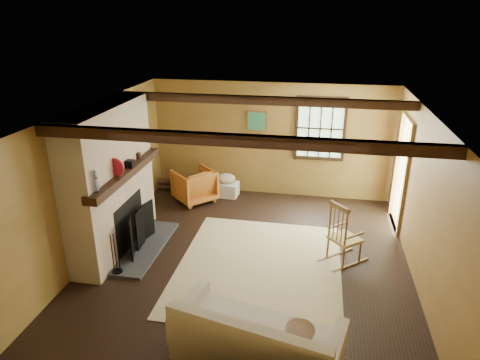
% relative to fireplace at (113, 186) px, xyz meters
% --- Properties ---
extents(ground, '(5.50, 5.50, 0.00)m').
position_rel_fireplace_xyz_m(ground, '(2.23, 0.00, -1.10)').
color(ground, black).
rests_on(ground, ground).
extents(room_envelope, '(5.02, 5.52, 2.44)m').
position_rel_fireplace_xyz_m(room_envelope, '(2.45, 0.26, 0.53)').
color(room_envelope, olive).
rests_on(room_envelope, ground).
extents(fireplace, '(1.02, 2.30, 2.40)m').
position_rel_fireplace_xyz_m(fireplace, '(0.00, 0.00, 0.00)').
color(fireplace, '#A86341').
rests_on(fireplace, ground).
extents(rug, '(2.50, 3.00, 0.01)m').
position_rel_fireplace_xyz_m(rug, '(2.43, -0.20, -1.10)').
color(rug, '#CEBD89').
rests_on(rug, ground).
extents(rocking_chair, '(0.82, 0.79, 1.04)m').
position_rel_fireplace_xyz_m(rocking_chair, '(3.68, 0.20, -0.67)').
color(rocking_chair, tan).
rests_on(rocking_chair, ground).
extents(sofa, '(2.00, 1.22, 0.75)m').
position_rel_fireplace_xyz_m(sofa, '(2.67, -2.14, -0.83)').
color(sofa, beige).
rests_on(sofa, ground).
extents(firewood_pile, '(0.71, 0.13, 0.26)m').
position_rel_fireplace_xyz_m(firewood_pile, '(0.14, 2.49, -0.97)').
color(firewood_pile, brown).
rests_on(firewood_pile, ground).
extents(laundry_basket, '(0.52, 0.41, 0.30)m').
position_rel_fireplace_xyz_m(laundry_basket, '(1.33, 2.43, -0.95)').
color(laundry_basket, silver).
rests_on(laundry_basket, ground).
extents(basket_pillow, '(0.42, 0.35, 0.20)m').
position_rel_fireplace_xyz_m(basket_pillow, '(1.33, 2.43, -0.70)').
color(basket_pillow, beige).
rests_on(basket_pillow, laundry_basket).
extents(armchair, '(1.06, 1.06, 0.69)m').
position_rel_fireplace_xyz_m(armchair, '(0.73, 2.04, -0.76)').
color(armchair, '#BF6026').
rests_on(armchair, ground).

